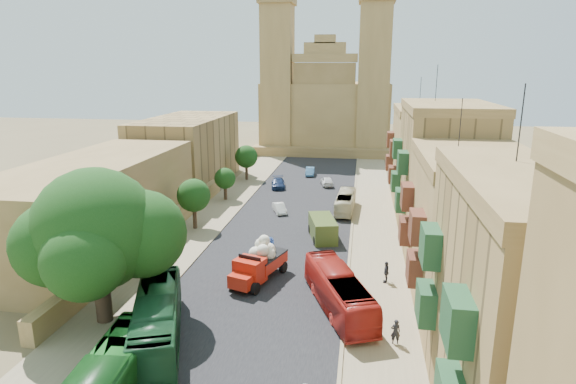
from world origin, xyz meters
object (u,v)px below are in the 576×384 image
(street_tree_c, at_px, (225,179))
(street_tree_d, at_px, (246,157))
(bus_green_north, at_px, (157,320))
(car_blue_a, at_px, (266,245))
(olive_pickup, at_px, (323,229))
(pedestrian_c, at_px, (386,272))
(bus_cream_east, at_px, (345,202))
(car_white_b, at_px, (327,181))
(bus_red_east, at_px, (339,291))
(car_blue_b, at_px, (310,171))
(pedestrian_a, at_px, (396,332))
(car_cream, at_px, (321,223))
(car_dkblue, at_px, (278,183))
(ficus_tree, at_px, (98,233))
(red_truck, at_px, (259,262))
(street_tree_b, at_px, (194,196))
(street_tree_a, at_px, (146,241))
(church, at_px, (326,105))

(street_tree_c, relative_size, street_tree_d, 0.79)
(bus_green_north, bearing_deg, car_blue_a, 57.55)
(olive_pickup, bearing_deg, pedestrian_c, -58.17)
(bus_cream_east, distance_m, car_white_b, 13.28)
(bus_red_east, bearing_deg, car_blue_b, -102.42)
(car_blue_b, bearing_deg, car_white_b, -67.92)
(street_tree_c, xyz_separation_m, pedestrian_a, (20.32, -31.91, -2.03))
(olive_pickup, height_order, car_cream, olive_pickup)
(car_blue_a, distance_m, car_dkblue, 25.33)
(ficus_tree, distance_m, red_truck, 13.06)
(car_cream, bearing_deg, pedestrian_a, 112.37)
(street_tree_b, height_order, car_blue_a, street_tree_b)
(ficus_tree, height_order, car_blue_a, ficus_tree)
(red_truck, bearing_deg, ficus_tree, -138.72)
(red_truck, height_order, car_white_b, red_truck)
(car_white_b, bearing_deg, car_blue_a, 70.29)
(street_tree_b, height_order, car_white_b, street_tree_b)
(street_tree_a, relative_size, bus_cream_east, 0.52)
(street_tree_b, height_order, pedestrian_a, street_tree_b)
(olive_pickup, relative_size, pedestrian_a, 3.33)
(bus_green_north, relative_size, bus_red_east, 1.11)
(street_tree_a, distance_m, street_tree_c, 24.00)
(car_blue_a, bearing_deg, pedestrian_c, -30.45)
(pedestrian_c, bearing_deg, ficus_tree, -55.72)
(church, bearing_deg, olive_pickup, -85.81)
(street_tree_d, relative_size, bus_green_north, 0.47)
(church, distance_m, street_tree_d, 32.74)
(street_tree_a, height_order, pedestrian_c, street_tree_a)
(bus_cream_east, relative_size, pedestrian_a, 4.94)
(street_tree_a, height_order, bus_cream_east, street_tree_a)
(ficus_tree, xyz_separation_m, car_dkblue, (5.19, 39.55, -5.73))
(street_tree_b, relative_size, red_truck, 0.84)
(ficus_tree, distance_m, car_blue_a, 17.68)
(bus_green_north, distance_m, bus_red_east, 12.75)
(bus_green_north, relative_size, car_blue_a, 3.23)
(ficus_tree, xyz_separation_m, red_truck, (9.13, 8.01, -4.80))
(bus_green_north, bearing_deg, street_tree_c, 78.93)
(car_cream, bearing_deg, olive_pickup, 103.55)
(car_white_b, bearing_deg, red_truck, 72.97)
(car_dkblue, bearing_deg, street_tree_b, -117.31)
(street_tree_b, xyz_separation_m, car_blue_b, (9.50, 28.65, -3.07))
(red_truck, distance_m, car_cream, 14.86)
(red_truck, height_order, bus_green_north, red_truck)
(bus_green_north, bearing_deg, church, 66.55)
(street_tree_b, relative_size, pedestrian_a, 3.27)
(street_tree_c, height_order, car_cream, street_tree_c)
(street_tree_b, relative_size, olive_pickup, 0.98)
(street_tree_c, bearing_deg, car_cream, -35.42)
(ficus_tree, bearing_deg, car_cream, 59.75)
(car_cream, bearing_deg, street_tree_c, -29.86)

